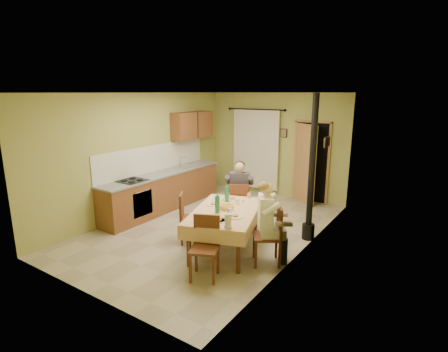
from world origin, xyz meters
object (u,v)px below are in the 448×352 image
Objects in this scene: dining_table at (226,230)px; chair_near at (205,260)px; stove_flue at (311,188)px; chair_far at (239,214)px; chair_left at (191,228)px; chair_right at (267,247)px; man_far at (239,187)px; man_right at (268,214)px.

dining_table is 2.15× the size of chair_near.
chair_far is at bearing -171.54° from stove_flue.
dining_table is 2.17× the size of chair_left.
chair_right is at bearing -145.22° from chair_near.
chair_far is at bearing -96.68° from chair_near.
man_far reaches higher than chair_near.
man_right is (1.59, 0.03, 0.59)m from chair_left.
stove_flue is at bearing -42.20° from chair_right.
chair_near is 1.38m from chair_left.
man_far is 1.68m from man_right.
chair_right is 0.36× the size of stove_flue.
stove_flue reaches higher than chair_right.
chair_left is at bearing 167.95° from dining_table.
chair_near is at bearing -109.18° from stove_flue.
chair_left is 1.70m from man_right.
dining_table is 0.99m from man_right.
dining_table is 0.88m from chair_right.
man_far is (-0.65, 2.11, 0.59)m from chair_near.
chair_near reaches higher than dining_table.
chair_near is 0.70× the size of man_far.
chair_near is (0.28, -1.01, -0.09)m from dining_table.
chair_right is 1.79m from man_far.
stove_flue is (1.09, 1.30, 0.65)m from dining_table.
chair_near is 2.55m from stove_flue.
chair_right is (0.59, 0.97, 0.00)m from chair_near.
stove_flue is at bearing -133.05° from chair_near.
man_far reaches higher than dining_table.
dining_table is 1.51× the size of man_right.
dining_table is 1.51× the size of man_far.
chair_left is at bearing -66.25° from chair_near.
chair_far is 0.59m from man_far.
man_far is (0.36, 1.18, 0.59)m from chair_left.
chair_far is 1.02× the size of chair_left.
dining_table is at bearing -98.32° from chair_near.
chair_left is 0.70× the size of man_far.
chair_near is 1.26m from man_right.
man_far is at bearing 14.32° from chair_right.
stove_flue is at bearing -17.42° from man_far.
chair_near is at bearing -98.10° from man_far.
chair_left is (-1.60, -0.04, -0.00)m from chair_right.
chair_right is 0.72× the size of man_right.
stove_flue is (1.45, 0.22, 0.73)m from chair_far.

